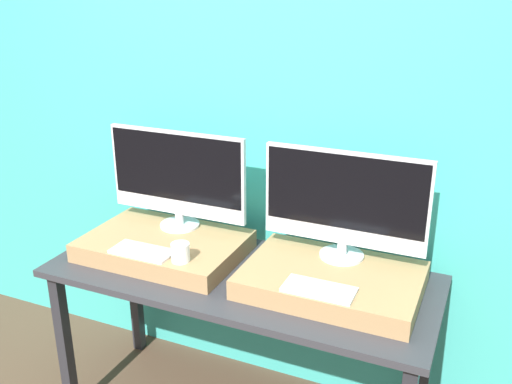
{
  "coord_description": "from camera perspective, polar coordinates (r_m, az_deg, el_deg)",
  "views": [
    {
      "loc": [
        0.91,
        -1.58,
        1.93
      ],
      "look_at": [
        0.0,
        0.5,
        1.08
      ],
      "focal_mm": 40.0,
      "sensor_mm": 36.0,
      "label": 1
    }
  ],
  "objects": [
    {
      "name": "monitor_right",
      "position": [
        2.3,
        8.85,
        -1.01
      ],
      "size": [
        0.67,
        0.18,
        0.45
      ],
      "color": "silver",
      "rests_on": "wooden_riser_right"
    },
    {
      "name": "mug",
      "position": [
        2.34,
        -7.56,
        -6.0
      ],
      "size": [
        0.08,
        0.08,
        0.08
      ],
      "color": "white",
      "rests_on": "wooden_riser_left"
    },
    {
      "name": "workbench",
      "position": [
        2.47,
        -1.53,
        -9.85
      ],
      "size": [
        1.64,
        0.67,
        0.77
      ],
      "color": "#2D2D33",
      "rests_on": "ground_plane"
    },
    {
      "name": "wooden_riser_right",
      "position": [
        2.3,
        7.56,
        -8.73
      ],
      "size": [
        0.69,
        0.48,
        0.08
      ],
      "color": "#99754C",
      "rests_on": "workbench"
    },
    {
      "name": "keyboard_right",
      "position": [
        2.14,
        6.33,
        -9.63
      ],
      "size": [
        0.27,
        0.13,
        0.01
      ],
      "color": "silver",
      "rests_on": "wooden_riser_right"
    },
    {
      "name": "monitor_left",
      "position": [
        2.59,
        -7.89,
        1.53
      ],
      "size": [
        0.67,
        0.18,
        0.45
      ],
      "color": "silver",
      "rests_on": "wooden_riser_left"
    },
    {
      "name": "wall_back",
      "position": [
        2.58,
        2.19,
        6.32
      ],
      "size": [
        8.0,
        0.04,
        2.6
      ],
      "color": "teal",
      "rests_on": "ground_plane"
    },
    {
      "name": "keyboard_left",
      "position": [
        2.45,
        -11.28,
        -5.82
      ],
      "size": [
        0.27,
        0.13,
        0.01
      ],
      "color": "silver",
      "rests_on": "wooden_riser_left"
    },
    {
      "name": "wooden_riser_left",
      "position": [
        2.59,
        -9.14,
        -5.32
      ],
      "size": [
        0.69,
        0.48,
        0.08
      ],
      "color": "#99754C",
      "rests_on": "workbench"
    }
  ]
}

